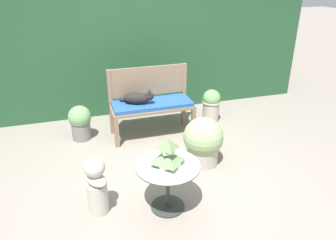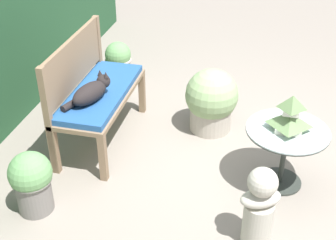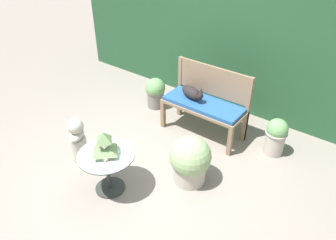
{
  "view_description": "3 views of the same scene",
  "coord_description": "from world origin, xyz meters",
  "px_view_note": "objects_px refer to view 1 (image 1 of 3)",
  "views": [
    {
      "loc": [
        -0.97,
        -3.17,
        2.37
      ],
      "look_at": [
        0.11,
        0.36,
        0.62
      ],
      "focal_mm": 35.0,
      "sensor_mm": 36.0,
      "label": 1
    },
    {
      "loc": [
        -3.38,
        -0.29,
        2.59
      ],
      "look_at": [
        -0.05,
        0.52,
        0.42
      ],
      "focal_mm": 50.0,
      "sensor_mm": 36.0,
      "label": 2
    },
    {
      "loc": [
        2.17,
        -2.38,
        2.95
      ],
      "look_at": [
        -0.15,
        0.69,
        0.39
      ],
      "focal_mm": 35.0,
      "sensor_mm": 36.0,
      "label": 3
    }
  ],
  "objects_px": {
    "potted_plant_table_near": "(203,141)",
    "potted_plant_bench_left": "(211,105)",
    "garden_bench": "(152,107)",
    "cat": "(138,98)",
    "pagoda_birdhouse": "(168,154)",
    "potted_plant_path_edge": "(80,122)",
    "patio_table": "(168,174)",
    "garden_bust": "(96,186)"
  },
  "relations": [
    {
      "from": "patio_table",
      "to": "garden_bench",
      "type": "bearing_deg",
      "value": 80.94
    },
    {
      "from": "garden_bench",
      "to": "potted_plant_table_near",
      "type": "relative_size",
      "value": 1.91
    },
    {
      "from": "cat",
      "to": "garden_bust",
      "type": "bearing_deg",
      "value": -97.08
    },
    {
      "from": "garden_bench",
      "to": "pagoda_birdhouse",
      "type": "height_order",
      "value": "pagoda_birdhouse"
    },
    {
      "from": "garden_bench",
      "to": "potted_plant_bench_left",
      "type": "xyz_separation_m",
      "value": [
        1.05,
        0.2,
        -0.17
      ]
    },
    {
      "from": "cat",
      "to": "pagoda_birdhouse",
      "type": "bearing_deg",
      "value": -72.3
    },
    {
      "from": "cat",
      "to": "patio_table",
      "type": "height_order",
      "value": "cat"
    },
    {
      "from": "cat",
      "to": "potted_plant_table_near",
      "type": "height_order",
      "value": "cat"
    },
    {
      "from": "patio_table",
      "to": "potted_plant_bench_left",
      "type": "distance_m",
      "value": 2.3
    },
    {
      "from": "pagoda_birdhouse",
      "to": "garden_bust",
      "type": "height_order",
      "value": "pagoda_birdhouse"
    },
    {
      "from": "garden_bust",
      "to": "garden_bench",
      "type": "bearing_deg",
      "value": 118.97
    },
    {
      "from": "pagoda_birdhouse",
      "to": "potted_plant_table_near",
      "type": "height_order",
      "value": "pagoda_birdhouse"
    },
    {
      "from": "cat",
      "to": "potted_plant_table_near",
      "type": "xyz_separation_m",
      "value": [
        0.63,
        -0.97,
        -0.31
      ]
    },
    {
      "from": "potted_plant_path_edge",
      "to": "garden_bust",
      "type": "bearing_deg",
      "value": -87.72
    },
    {
      "from": "potted_plant_bench_left",
      "to": "potted_plant_path_edge",
      "type": "bearing_deg",
      "value": -179.52
    },
    {
      "from": "potted_plant_path_edge",
      "to": "pagoda_birdhouse",
      "type": "bearing_deg",
      "value": -67.16
    },
    {
      "from": "garden_bench",
      "to": "cat",
      "type": "height_order",
      "value": "cat"
    },
    {
      "from": "garden_bust",
      "to": "potted_plant_path_edge",
      "type": "height_order",
      "value": "garden_bust"
    },
    {
      "from": "pagoda_birdhouse",
      "to": "garden_bench",
      "type": "bearing_deg",
      "value": 80.94
    },
    {
      "from": "potted_plant_bench_left",
      "to": "garden_bust",
      "type": "bearing_deg",
      "value": -139.65
    },
    {
      "from": "patio_table",
      "to": "garden_bust",
      "type": "xyz_separation_m",
      "value": [
        -0.72,
        0.15,
        -0.09
      ]
    },
    {
      "from": "potted_plant_path_edge",
      "to": "cat",
      "type": "bearing_deg",
      "value": -11.95
    },
    {
      "from": "potted_plant_bench_left",
      "to": "patio_table",
      "type": "bearing_deg",
      "value": -125.11
    },
    {
      "from": "garden_bench",
      "to": "pagoda_birdhouse",
      "type": "relative_size",
      "value": 3.95
    },
    {
      "from": "patio_table",
      "to": "pagoda_birdhouse",
      "type": "relative_size",
      "value": 2.15
    },
    {
      "from": "garden_bench",
      "to": "potted_plant_table_near",
      "type": "bearing_deg",
      "value": -66.36
    },
    {
      "from": "pagoda_birdhouse",
      "to": "potted_plant_table_near",
      "type": "relative_size",
      "value": 0.48
    },
    {
      "from": "cat",
      "to": "potted_plant_path_edge",
      "type": "xyz_separation_m",
      "value": [
        -0.85,
        0.18,
        -0.35
      ]
    },
    {
      "from": "patio_table",
      "to": "garden_bust",
      "type": "bearing_deg",
      "value": 168.25
    },
    {
      "from": "cat",
      "to": "garden_bust",
      "type": "height_order",
      "value": "cat"
    },
    {
      "from": "garden_bust",
      "to": "potted_plant_table_near",
      "type": "height_order",
      "value": "garden_bust"
    },
    {
      "from": "cat",
      "to": "potted_plant_path_edge",
      "type": "distance_m",
      "value": 0.93
    },
    {
      "from": "patio_table",
      "to": "potted_plant_bench_left",
      "type": "xyz_separation_m",
      "value": [
        1.32,
        1.88,
        -0.13
      ]
    },
    {
      "from": "garden_bench",
      "to": "patio_table",
      "type": "xyz_separation_m",
      "value": [
        -0.27,
        -1.69,
        -0.04
      ]
    },
    {
      "from": "potted_plant_bench_left",
      "to": "garden_bench",
      "type": "bearing_deg",
      "value": -169.49
    },
    {
      "from": "garden_bust",
      "to": "potted_plant_bench_left",
      "type": "distance_m",
      "value": 2.68
    },
    {
      "from": "patio_table",
      "to": "garden_bust",
      "type": "distance_m",
      "value": 0.74
    },
    {
      "from": "potted_plant_path_edge",
      "to": "patio_table",
      "type": "bearing_deg",
      "value": -67.16
    },
    {
      "from": "potted_plant_table_near",
      "to": "potted_plant_bench_left",
      "type": "height_order",
      "value": "potted_plant_table_near"
    },
    {
      "from": "cat",
      "to": "pagoda_birdhouse",
      "type": "xyz_separation_m",
      "value": [
        -0.06,
        -1.69,
        0.04
      ]
    },
    {
      "from": "garden_bust",
      "to": "potted_plant_table_near",
      "type": "xyz_separation_m",
      "value": [
        1.41,
        0.57,
        -0.01
      ]
    },
    {
      "from": "cat",
      "to": "potted_plant_bench_left",
      "type": "distance_m",
      "value": 1.32
    }
  ]
}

